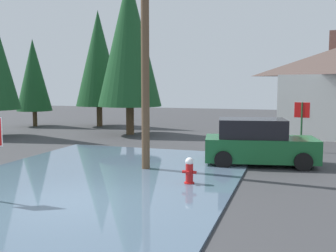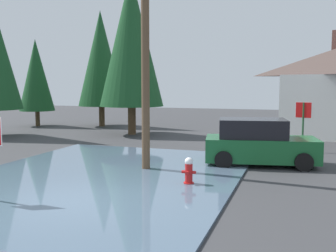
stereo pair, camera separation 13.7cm
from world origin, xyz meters
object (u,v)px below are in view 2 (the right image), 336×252
Objects in this scene: pine_tree_tall_left at (36,75)px; pine_tree_short_left at (131,40)px; stop_sign_far at (303,116)px; parked_car at (258,143)px; fire_hydrant at (189,172)px; pine_tree_mid_left at (101,59)px; utility_pole at (145,51)px.

pine_tree_tall_left is 8.90m from pine_tree_short_left.
stop_sign_far is 11.01m from pine_tree_short_left.
pine_tree_short_left reaches higher than parked_car.
fire_hydrant is 0.14× the size of pine_tree_tall_left.
parked_car is (1.65, 3.78, 0.40)m from fire_hydrant.
pine_tree_mid_left is (-12.07, 10.49, 4.01)m from parked_car.
utility_pole reaches higher than pine_tree_tall_left.
utility_pole is 8.21m from stop_sign_far.
utility_pole reaches higher than parked_car.
pine_tree_mid_left reaches higher than utility_pole.
stop_sign_far is 0.27× the size of pine_tree_mid_left.
fire_hydrant is 0.38× the size of stop_sign_far.
pine_tree_short_left is at bearing -14.81° from pine_tree_tall_left.
pine_tree_short_left is at bearing 139.85° from parked_car.
parked_car reaches higher than fire_hydrant.
utility_pole is 3.54× the size of stop_sign_far.
utility_pole is 10.22m from pine_tree_short_left.
pine_tree_short_left is (-6.46, 10.62, 5.18)m from fire_hydrant.
pine_tree_short_left is (-4.48, 9.06, 1.48)m from utility_pole.
fire_hydrant is at bearing -40.85° from pine_tree_tall_left.
fire_hydrant is at bearing -113.86° from stop_sign_far.
pine_tree_tall_left is at bearing 165.19° from pine_tree_short_left.
parked_car is at bearing 66.35° from fire_hydrant.
utility_pole reaches higher than stop_sign_far.
parked_car is at bearing 31.43° from utility_pole.
parked_car is at bearing -41.00° from pine_tree_mid_left.
utility_pole is at bearing -41.23° from pine_tree_tall_left.
utility_pole is 17.13m from pine_tree_tall_left.
utility_pole is at bearing -56.42° from pine_tree_mid_left.
parked_car is (3.63, 2.22, -3.30)m from utility_pole.
stop_sign_far is 19.03m from pine_tree_tall_left.
parked_car is 0.45× the size of pine_tree_short_left.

